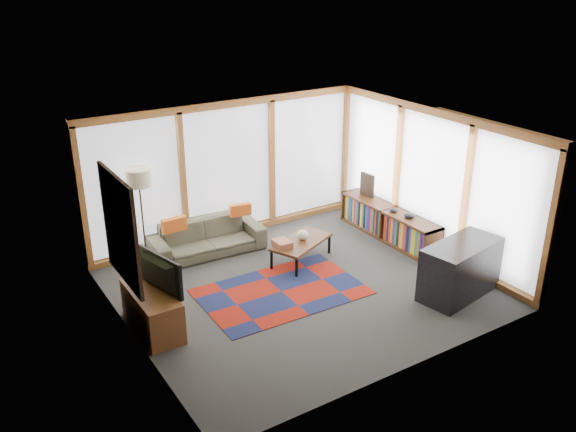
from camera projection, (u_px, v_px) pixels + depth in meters
ground at (301, 287)px, 9.82m from camera, size 5.50×5.50×0.00m
room_envelope at (308, 182)px, 9.90m from camera, size 5.52×5.02×2.62m
rug at (281, 292)px, 9.67m from camera, size 2.58×1.69×0.01m
sofa at (207, 238)px, 10.86m from camera, size 2.07×0.90×0.59m
pillow_left at (174, 225)px, 10.36m from camera, size 0.44×0.16×0.24m
pillow_right at (240, 210)px, 11.01m from camera, size 0.40×0.19×0.21m
floor_lamp at (142, 216)px, 10.36m from camera, size 0.43×0.43×1.69m
coffee_table at (301, 251)px, 10.60m from camera, size 1.30×1.01×0.39m
book_stack at (282, 243)px, 10.30m from camera, size 0.27×0.33×0.11m
vase at (303, 235)px, 10.54m from camera, size 0.21×0.21×0.17m
bookshelf at (388, 223)px, 11.45m from camera, size 0.44×2.40×0.60m
bowl_a at (410, 215)px, 10.91m from camera, size 0.20×0.20×0.10m
bowl_b at (393, 210)px, 11.17m from camera, size 0.15×0.15×0.07m
shelf_picture at (367, 185)px, 11.87m from camera, size 0.08×0.35×0.46m
tv_console at (152, 310)px, 8.58m from camera, size 0.51×1.21×0.61m
television at (155, 274)px, 8.36m from camera, size 0.35×0.95×0.54m
bar_counter at (460, 269)px, 9.46m from camera, size 1.46×0.87×0.87m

